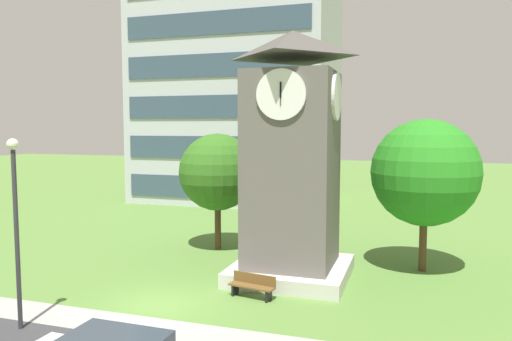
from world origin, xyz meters
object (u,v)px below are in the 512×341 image
Objects in this scene: park_bench at (252,286)px; tree_streetside at (218,172)px; clock_tower at (292,170)px; tree_by_building at (425,173)px; street_lamp at (16,213)px.

park_bench is 8.44m from tree_streetside.
tree_by_building is (5.34, 2.74, -0.22)m from clock_tower.
park_bench is at bearing 39.01° from street_lamp.
street_lamp is (-6.14, -4.97, 3.28)m from park_bench.
clock_tower reaches higher than park_bench.
street_lamp is at bearing -139.29° from tree_by_building.
clock_tower is 10.51m from street_lamp.
park_bench is 0.27× the size of tree_by_building.
park_bench is at bearing -105.68° from clock_tower.
tree_streetside is at bearing 143.46° from clock_tower.
street_lamp is (-6.95, -7.84, -0.88)m from clock_tower.
tree_by_building reaches higher than street_lamp.
tree_by_building is (10.21, -0.87, 0.34)m from tree_streetside.
street_lamp is 0.89× the size of tree_by_building.
clock_tower is 5.12m from park_bench.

